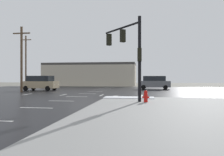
# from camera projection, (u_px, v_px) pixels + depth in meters

# --- Properties ---
(ground_plane) EXTENTS (120.00, 120.00, 0.00)m
(ground_plane) POSITION_uv_depth(u_px,v_px,m) (82.00, 95.00, 23.10)
(ground_plane) COLOR slate
(road_asphalt) EXTENTS (44.00, 44.00, 0.02)m
(road_asphalt) POSITION_uv_depth(u_px,v_px,m) (82.00, 95.00, 23.10)
(road_asphalt) COLOR black
(road_asphalt) RESTS_ON ground_plane
(snow_strip_curbside) EXTENTS (4.00, 1.60, 0.06)m
(snow_strip_curbside) POSITION_uv_depth(u_px,v_px,m) (129.00, 97.00, 18.45)
(snow_strip_curbside) COLOR white
(snow_strip_curbside) RESTS_ON sidewalk_corner
(lane_markings) EXTENTS (36.15, 36.15, 0.01)m
(lane_markings) POSITION_uv_depth(u_px,v_px,m) (91.00, 96.00, 21.57)
(lane_markings) COLOR silver
(lane_markings) RESTS_ON road_asphalt
(traffic_signal_mast) EXTENTS (3.07, 3.71, 5.83)m
(traffic_signal_mast) POSITION_uv_depth(u_px,v_px,m) (129.00, 47.00, 16.53)
(traffic_signal_mast) COLOR black
(traffic_signal_mast) RESTS_ON sidewalk_corner
(fire_hydrant) EXTENTS (0.48, 0.26, 0.79)m
(fire_hydrant) POSITION_uv_depth(u_px,v_px,m) (146.00, 96.00, 15.17)
(fire_hydrant) COLOR red
(fire_hydrant) RESTS_ON sidewalk_corner
(strip_building_background) EXTENTS (20.49, 8.00, 5.08)m
(strip_building_background) POSITION_uv_depth(u_px,v_px,m) (91.00, 74.00, 52.31)
(strip_building_background) COLOR #BCB29E
(strip_building_background) RESTS_ON ground_plane
(suv_grey) EXTENTS (4.93, 2.40, 2.03)m
(suv_grey) POSITION_uv_depth(u_px,v_px,m) (154.00, 82.00, 34.99)
(suv_grey) COLOR slate
(suv_grey) RESTS_ON road_asphalt
(suv_tan) EXTENTS (4.94, 2.43, 2.03)m
(suv_tan) POSITION_uv_depth(u_px,v_px,m) (40.00, 83.00, 31.61)
(suv_tan) COLOR tan
(suv_tan) RESTS_ON road_asphalt
(utility_pole_far) EXTENTS (2.20, 0.28, 8.02)m
(utility_pole_far) POSITION_uv_depth(u_px,v_px,m) (22.00, 58.00, 27.81)
(utility_pole_far) COLOR brown
(utility_pole_far) RESTS_ON ground_plane
(utility_pole_distant) EXTENTS (2.20, 0.28, 9.99)m
(utility_pole_distant) POSITION_uv_depth(u_px,v_px,m) (26.00, 60.00, 44.29)
(utility_pole_distant) COLOR brown
(utility_pole_distant) RESTS_ON ground_plane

